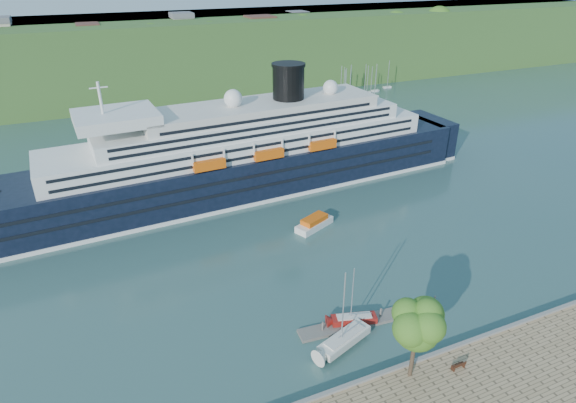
# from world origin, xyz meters

# --- Properties ---
(ground) EXTENTS (400.00, 400.00, 0.00)m
(ground) POSITION_xyz_m (0.00, 0.00, 0.00)
(ground) COLOR #305554
(ground) RESTS_ON ground
(far_hillside) EXTENTS (400.00, 50.00, 24.00)m
(far_hillside) POSITION_xyz_m (0.00, 145.00, 12.00)
(far_hillside) COLOR #345321
(far_hillside) RESTS_ON ground
(quay_coping) EXTENTS (220.00, 0.50, 0.30)m
(quay_coping) POSITION_xyz_m (0.00, -0.20, 1.15)
(quay_coping) COLOR slate
(quay_coping) RESTS_ON promenade
(cruise_ship) EXTENTS (108.69, 21.42, 24.25)m
(cruise_ship) POSITION_xyz_m (-0.39, 52.58, 12.13)
(cruise_ship) COLOR black
(cruise_ship) RESTS_ON ground
(park_bench) EXTENTS (1.70, 0.70, 1.09)m
(park_bench) POSITION_xyz_m (6.86, -2.89, 1.55)
(park_bench) COLOR #412112
(park_bench) RESTS_ON promenade
(promenade_tree) EXTENTS (6.50, 6.50, 10.77)m
(promenade_tree) POSITION_xyz_m (1.44, -1.50, 6.38)
(promenade_tree) COLOR #39691B
(promenade_tree) RESTS_ON promenade
(floating_pontoon) EXTENTS (18.24, 3.82, 0.40)m
(floating_pontoon) POSITION_xyz_m (2.34, 8.74, 0.20)
(floating_pontoon) COLOR gray
(floating_pontoon) RESTS_ON ground
(sailboat_white_near) EXTENTS (8.40, 4.81, 10.48)m
(sailboat_white_near) POSITION_xyz_m (-2.45, 6.06, 5.24)
(sailboat_white_near) COLOR silver
(sailboat_white_near) RESTS_ON ground
(sailboat_red) EXTENTS (6.57, 3.45, 8.18)m
(sailboat_red) POSITION_xyz_m (0.64, 9.01, 4.09)
(sailboat_red) COLOR maroon
(sailboat_red) RESTS_ON ground
(tender_launch) EXTENTS (7.92, 5.39, 2.08)m
(tender_launch) POSITION_xyz_m (7.09, 33.21, 1.04)
(tender_launch) COLOR #DC560C
(tender_launch) RESTS_ON ground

